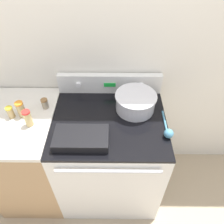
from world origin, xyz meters
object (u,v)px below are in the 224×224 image
object	(u,v)px
casserole_dish	(81,138)
ladle	(168,132)
spice_jar_brown_cap	(45,104)
spice_jar_orange_cap	(21,109)
spice_jar_red_cap	(28,118)
spice_jar_yellow_cap	(10,112)
mixing_bowl	(136,101)

from	to	relation	value
casserole_dish	ladle	xyz separation A→B (m)	(0.56, 0.06, -0.01)
spice_jar_brown_cap	spice_jar_orange_cap	xyz separation A→B (m)	(-0.14, -0.09, 0.02)
ladle	spice_jar_red_cap	world-z (taller)	spice_jar_red_cap
spice_jar_red_cap	spice_jar_yellow_cap	size ratio (longest dim) A/B	1.38
spice_jar_orange_cap	spice_jar_yellow_cap	distance (m)	0.08
ladle	spice_jar_orange_cap	distance (m)	1.01
ladle	spice_jar_orange_cap	xyz separation A→B (m)	(-1.00, 0.16, 0.05)
mixing_bowl	casserole_dish	distance (m)	0.48
spice_jar_red_cap	ladle	bearing A→B (deg)	-4.30
casserole_dish	ladle	world-z (taller)	ladle
mixing_bowl	spice_jar_yellow_cap	xyz separation A→B (m)	(-0.87, -0.11, -0.02)
casserole_dish	spice_jar_brown_cap	world-z (taller)	spice_jar_brown_cap
casserole_dish	spice_jar_brown_cap	size ratio (longest dim) A/B	4.44
spice_jar_brown_cap	ladle	bearing A→B (deg)	-15.73
spice_jar_red_cap	spice_jar_orange_cap	xyz separation A→B (m)	(-0.07, 0.09, -0.00)
mixing_bowl	spice_jar_brown_cap	bearing A→B (deg)	-179.47
spice_jar_orange_cap	spice_jar_brown_cap	bearing A→B (deg)	30.87
casserole_dish	spice_jar_yellow_cap	bearing A→B (deg)	158.44
casserole_dish	spice_jar_orange_cap	world-z (taller)	spice_jar_orange_cap
mixing_bowl	spice_jar_orange_cap	distance (m)	0.81
spice_jar_brown_cap	spice_jar_yellow_cap	world-z (taller)	spice_jar_yellow_cap
spice_jar_brown_cap	spice_jar_red_cap	bearing A→B (deg)	-111.48
mixing_bowl	ladle	bearing A→B (deg)	-51.13
spice_jar_orange_cap	spice_jar_red_cap	bearing A→B (deg)	-49.42
mixing_bowl	spice_jar_orange_cap	xyz separation A→B (m)	(-0.80, -0.09, -0.00)
spice_jar_yellow_cap	spice_jar_red_cap	bearing A→B (deg)	-26.25
spice_jar_orange_cap	ladle	bearing A→B (deg)	-8.90
spice_jar_red_cap	mixing_bowl	bearing A→B (deg)	13.79
spice_jar_red_cap	casserole_dish	bearing A→B (deg)	-19.55
spice_jar_red_cap	spice_jar_brown_cap	bearing A→B (deg)	68.52
spice_jar_brown_cap	spice_jar_yellow_cap	bearing A→B (deg)	-155.39
spice_jar_brown_cap	spice_jar_red_cap	xyz separation A→B (m)	(-0.07, -0.17, 0.02)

